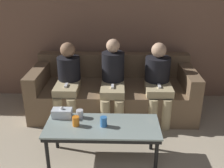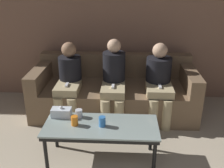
% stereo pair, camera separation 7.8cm
% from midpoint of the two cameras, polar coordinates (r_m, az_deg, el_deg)
% --- Properties ---
extents(wall_back, '(12.00, 0.06, 2.60)m').
position_cam_midpoint_polar(wall_back, '(4.22, -0.09, 14.04)').
color(wall_back, '#8C6651').
rests_on(wall_back, ground_plane).
extents(couch, '(2.35, 0.99, 0.80)m').
position_cam_midpoint_polar(couch, '(3.96, -0.32, -1.75)').
color(couch, brown).
rests_on(couch, ground_plane).
extents(coffee_table, '(1.23, 0.51, 0.45)m').
position_cam_midpoint_polar(coffee_table, '(2.86, -2.89, -9.67)').
color(coffee_table, '#8C9E99').
rests_on(coffee_table, ground_plane).
extents(cup_near_left, '(0.08, 0.08, 0.09)m').
position_cam_midpoint_polar(cup_near_left, '(2.98, -7.79, -6.45)').
color(cup_near_left, silver).
rests_on(cup_near_left, coffee_table).
extents(cup_near_right, '(0.07, 0.07, 0.11)m').
position_cam_midpoint_polar(cup_near_right, '(2.83, -8.68, -8.01)').
color(cup_near_right, orange).
rests_on(cup_near_right, coffee_table).
extents(cup_far_center, '(0.07, 0.07, 0.11)m').
position_cam_midpoint_polar(cup_far_center, '(2.79, -2.65, -8.18)').
color(cup_far_center, '#3372BF').
rests_on(cup_far_center, coffee_table).
extents(tissue_box, '(0.22, 0.12, 0.13)m').
position_cam_midpoint_polar(tissue_box, '(3.02, -11.55, -6.21)').
color(tissue_box, silver).
rests_on(tissue_box, coffee_table).
extents(seated_person_left_end, '(0.32, 0.66, 1.08)m').
position_cam_midpoint_polar(seated_person_left_end, '(3.72, -10.16, 1.00)').
color(seated_person_left_end, tan).
rests_on(seated_person_left_end, ground_plane).
extents(seated_person_mid_left, '(0.32, 0.69, 1.13)m').
position_cam_midpoint_polar(seated_person_mid_left, '(3.63, -0.44, 1.18)').
color(seated_person_mid_left, tan).
rests_on(seated_person_mid_left, ground_plane).
extents(seated_person_mid_right, '(0.35, 0.66, 1.08)m').
position_cam_midpoint_polar(seated_person_mid_right, '(3.69, 9.37, 1.01)').
color(seated_person_mid_right, tan).
rests_on(seated_person_mid_right, ground_plane).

